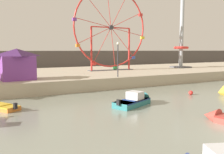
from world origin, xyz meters
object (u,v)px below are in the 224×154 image
ferris_wheel_red_frame (111,29)px  drop_tower_steel_tower (181,38)px  motorboat_teal_painted (137,100)px  carnival_booth_purple_stall (17,64)px  promenade_lamp_far (118,54)px  mooring_buoy_orange (191,93)px

ferris_wheel_red_frame → drop_tower_steel_tower: (13.93, -0.93, -1.16)m
motorboat_teal_painted → drop_tower_steel_tower: drop_tower_steel_tower is taller
motorboat_teal_painted → ferris_wheel_red_frame: (6.74, 17.39, 7.53)m
ferris_wheel_red_frame → carnival_booth_purple_stall: (-14.80, -6.51, -4.76)m
carnival_booth_purple_stall → promenade_lamp_far: promenade_lamp_far is taller
drop_tower_steel_tower → carnival_booth_purple_stall: bearing=-169.0°
promenade_lamp_far → motorboat_teal_painted: bearing=-108.9°
motorboat_teal_painted → ferris_wheel_red_frame: ferris_wheel_red_frame is taller
promenade_lamp_far → mooring_buoy_orange: (4.41, -7.34, -3.83)m
promenade_lamp_far → mooring_buoy_orange: size_ratio=9.37×
drop_tower_steel_tower → motorboat_teal_painted: bearing=-141.5°
motorboat_teal_painted → mooring_buoy_orange: (7.27, 1.02, -0.12)m
ferris_wheel_red_frame → mooring_buoy_orange: ferris_wheel_red_frame is taller
motorboat_teal_painted → mooring_buoy_orange: bearing=-15.3°
promenade_lamp_far → ferris_wheel_red_frame: bearing=66.8°
ferris_wheel_red_frame → promenade_lamp_far: (-3.87, -9.04, -3.83)m
ferris_wheel_red_frame → mooring_buoy_orange: size_ratio=29.42×
drop_tower_steel_tower → promenade_lamp_far: (-17.81, -8.11, -2.66)m
motorboat_teal_painted → mooring_buoy_orange: motorboat_teal_painted is taller
ferris_wheel_red_frame → mooring_buoy_orange: bearing=-88.1°
mooring_buoy_orange → drop_tower_steel_tower: bearing=49.1°
drop_tower_steel_tower → promenade_lamp_far: size_ratio=3.44×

